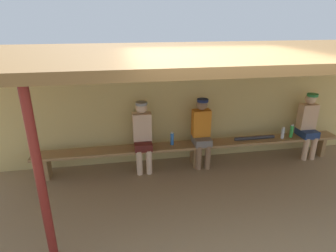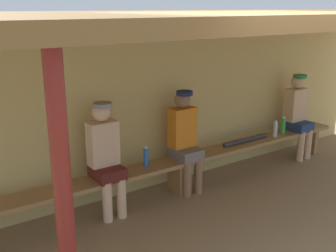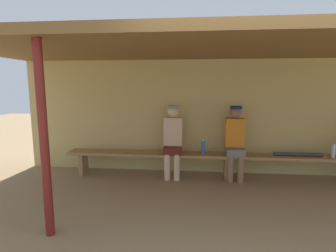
# 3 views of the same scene
# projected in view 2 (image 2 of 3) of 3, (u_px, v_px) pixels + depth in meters

# --- Properties ---
(ground_plane) EXTENTS (24.00, 24.00, 0.00)m
(ground_plane) POSITION_uv_depth(u_px,v_px,m) (264.00, 246.00, 4.21)
(ground_plane) COLOR #937754
(back_wall) EXTENTS (8.00, 0.20, 2.20)m
(back_wall) POSITION_uv_depth(u_px,v_px,m) (157.00, 105.00, 5.48)
(back_wall) COLOR tan
(back_wall) RESTS_ON ground
(dugout_roof) EXTENTS (8.00, 2.80, 0.12)m
(dugout_roof) POSITION_uv_depth(u_px,v_px,m) (226.00, 18.00, 4.12)
(dugout_roof) COLOR brown
(dugout_roof) RESTS_ON back_wall
(support_post) EXTENTS (0.10, 0.10, 2.20)m
(support_post) POSITION_uv_depth(u_px,v_px,m) (67.00, 248.00, 2.24)
(support_post) COLOR maroon
(support_post) RESTS_ON ground
(bench) EXTENTS (6.00, 0.36, 0.46)m
(bench) POSITION_uv_depth(u_px,v_px,m) (176.00, 165.00, 5.32)
(bench) COLOR #9E7547
(bench) RESTS_ON ground
(player_near_post) EXTENTS (0.34, 0.42, 1.34)m
(player_near_post) POSITION_uv_depth(u_px,v_px,m) (105.00, 154.00, 4.68)
(player_near_post) COLOR #591E19
(player_near_post) RESTS_ON ground
(player_middle) EXTENTS (0.34, 0.42, 1.34)m
(player_middle) POSITION_uv_depth(u_px,v_px,m) (298.00, 112.00, 6.52)
(player_middle) COLOR navy
(player_middle) RESTS_ON ground
(player_in_blue) EXTENTS (0.34, 0.42, 1.34)m
(player_in_blue) POSITION_uv_depth(u_px,v_px,m) (185.00, 137.00, 5.30)
(player_in_blue) COLOR slate
(player_in_blue) RESTS_ON ground
(water_bottle_orange) EXTENTS (0.07, 0.07, 0.27)m
(water_bottle_orange) POSITION_uv_depth(u_px,v_px,m) (283.00, 125.00, 6.36)
(water_bottle_orange) COLOR green
(water_bottle_orange) RESTS_ON bench
(water_bottle_blue) EXTENTS (0.06, 0.06, 0.24)m
(water_bottle_blue) POSITION_uv_depth(u_px,v_px,m) (275.00, 129.00, 6.22)
(water_bottle_blue) COLOR silver
(water_bottle_blue) RESTS_ON bench
(water_bottle_green) EXTENTS (0.06, 0.06, 0.26)m
(water_bottle_green) POSITION_uv_depth(u_px,v_px,m) (146.00, 157.00, 5.07)
(water_bottle_green) COLOR blue
(water_bottle_green) RESTS_ON bench
(baseball_bat) EXTENTS (0.84, 0.07, 0.07)m
(baseball_bat) POSITION_uv_depth(u_px,v_px,m) (246.00, 140.00, 5.97)
(baseball_bat) COLOR #333338
(baseball_bat) RESTS_ON bench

